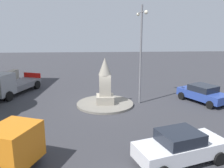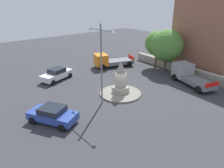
{
  "view_description": "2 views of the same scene",
  "coord_description": "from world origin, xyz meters",
  "views": [
    {
      "loc": [
        18.74,
        -0.59,
        6.3
      ],
      "look_at": [
        -0.85,
        0.61,
        1.54
      ],
      "focal_mm": 38.94,
      "sensor_mm": 36.0,
      "label": 1
    },
    {
      "loc": [
        -14.95,
        14.33,
        9.8
      ],
      "look_at": [
        0.35,
        0.94,
        1.36
      ],
      "focal_mm": 32.91,
      "sensor_mm": 36.0,
      "label": 2
    }
  ],
  "objects": [
    {
      "name": "monument",
      "position": [
        0.0,
        0.0,
        1.81
      ],
      "size": [
        1.38,
        1.38,
        3.67
      ],
      "color": "#9E9687",
      "rests_on": "traffic_island"
    },
    {
      "name": "car_blue_passing",
      "position": [
        -0.29,
        8.2,
        0.76
      ],
      "size": [
        4.52,
        3.55,
        1.46
      ],
      "color": "#2D479E",
      "rests_on": "ground"
    },
    {
      "name": "car_white_approaching",
      "position": [
        8.64,
        3.22,
        0.79
      ],
      "size": [
        3.02,
        4.68,
        1.56
      ],
      "color": "silver",
      "rests_on": "ground"
    },
    {
      "name": "traffic_island",
      "position": [
        0.0,
        0.0,
        0.09
      ],
      "size": [
        4.58,
        4.58,
        0.18
      ],
      "primitive_type": "cylinder",
      "color": "gray",
      "rests_on": "ground"
    },
    {
      "name": "ground_plane",
      "position": [
        0.0,
        0.0,
        0.0
      ],
      "size": [
        80.0,
        80.0,
        0.0
      ],
      "primitive_type": "plane",
      "color": "#38383D"
    },
    {
      "name": "streetlamp",
      "position": [
        -0.33,
        2.87,
        4.73
      ],
      "size": [
        3.6,
        0.28,
        7.83
      ],
      "color": "slate",
      "rests_on": "ground"
    },
    {
      "name": "truck_grey_waiting",
      "position": [
        -3.16,
        -8.68,
        1.06
      ],
      "size": [
        6.24,
        3.91,
        2.27
      ],
      "color": "gray",
      "rests_on": "ground"
    }
  ]
}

